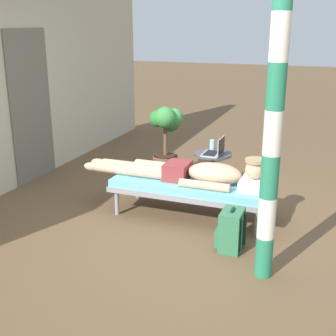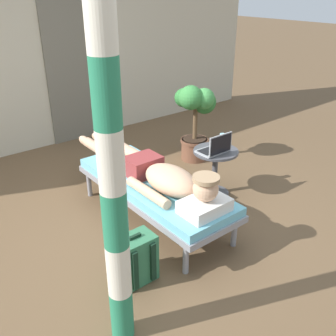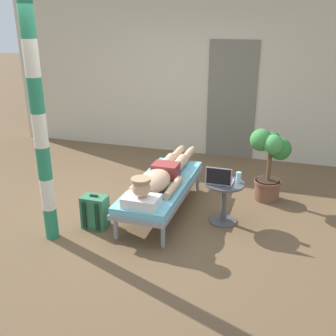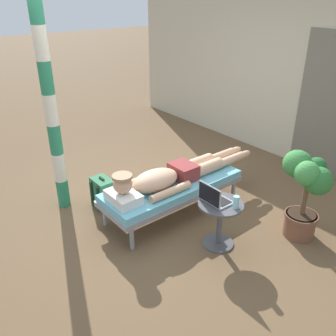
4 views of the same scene
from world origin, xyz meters
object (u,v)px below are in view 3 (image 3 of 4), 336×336
at_px(laptop, 219,179).
at_px(potted_plant, 269,157).
at_px(porch_post, 40,130).
at_px(drink_glass, 238,177).
at_px(lounge_chair, 162,187).
at_px(backpack, 95,212).
at_px(person_reclining, 161,176).
at_px(side_table, 224,195).

bearing_deg(laptop, potted_plant, 59.41).
distance_m(potted_plant, porch_post, 2.95).
bearing_deg(drink_glass, lounge_chair, -178.03).
height_order(lounge_chair, potted_plant, potted_plant).
bearing_deg(lounge_chair, potted_plant, 31.97).
bearing_deg(porch_post, potted_plant, 38.09).
distance_m(lounge_chair, backpack, 0.90).
bearing_deg(potted_plant, drink_glass, -111.62).
height_order(lounge_chair, person_reclining, person_reclining).
xyz_separation_m(drink_glass, backpack, (-1.60, -0.65, -0.39)).
bearing_deg(backpack, porch_post, -134.36).
distance_m(person_reclining, drink_glass, 0.97).
distance_m(side_table, backpack, 1.57).
bearing_deg(person_reclining, backpack, -137.64).
height_order(side_table, drink_glass, drink_glass).
xyz_separation_m(laptop, potted_plant, (0.51, 0.86, 0.05)).
distance_m(laptop, porch_post, 2.10).
xyz_separation_m(side_table, laptop, (-0.06, -0.05, 0.23)).
relative_size(drink_glass, porch_post, 0.05).
distance_m(laptop, potted_plant, 1.00).
distance_m(side_table, drink_glass, 0.28).
height_order(laptop, drink_glass, laptop).
bearing_deg(backpack, drink_glass, 22.00).
distance_m(laptop, backpack, 1.54).
xyz_separation_m(laptop, porch_post, (-1.75, -0.91, 0.70)).
distance_m(backpack, porch_post, 1.20).
xyz_separation_m(laptop, backpack, (-1.39, -0.54, -0.39)).
bearing_deg(laptop, lounge_chair, 174.36).
bearing_deg(backpack, person_reclining, 42.36).
bearing_deg(laptop, backpack, -158.80).
bearing_deg(potted_plant, side_table, -119.00).
bearing_deg(person_reclining, lounge_chair, 90.00).
xyz_separation_m(backpack, porch_post, (-0.37, -0.38, 1.08)).
bearing_deg(lounge_chair, porch_post, -135.45).
bearing_deg(porch_post, side_table, 28.00).
height_order(drink_glass, potted_plant, potted_plant).
bearing_deg(porch_post, person_reclining, 43.60).
distance_m(lounge_chair, side_table, 0.81).
distance_m(drink_glass, porch_post, 2.32).
bearing_deg(side_table, drink_glass, 20.44).
relative_size(laptop, backpack, 0.73).
xyz_separation_m(side_table, porch_post, (-1.81, -0.96, 0.92)).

